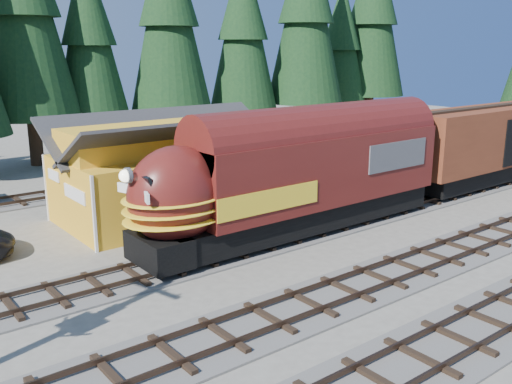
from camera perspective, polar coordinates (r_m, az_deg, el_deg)
ground at (r=22.72m, az=6.38°, el=-7.96°), size 120.00×120.00×0.00m
track_siding at (r=32.37m, az=14.13°, el=-1.41°), size 68.00×3.20×0.33m
track_main_south at (r=29.28m, az=23.40°, el=-3.83°), size 68.00×3.20×0.33m
depot at (r=29.96m, az=-7.65°, el=3.36°), size 12.80×7.00×5.30m
conifer_backdrop at (r=45.52m, az=-10.60°, el=16.50°), size 79.28×23.07×17.40m
locomotive at (r=25.95m, az=3.37°, el=1.09°), size 16.84×3.35×4.58m
boxcar at (r=39.06m, az=22.39°, el=4.66°), size 14.73×3.16×4.63m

